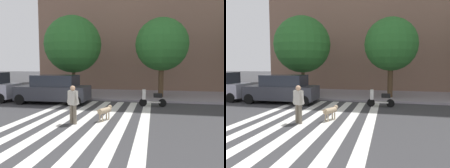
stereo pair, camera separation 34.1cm
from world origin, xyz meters
TOP-DOWN VIEW (x-y plane):
  - ground_plane at (0.00, 5.79)m, footprint 160.00×160.00m
  - sidewalk_far at (0.00, 14.57)m, footprint 80.00×6.00m
  - crosswalk_stripes at (0.06, 5.79)m, footprint 5.85×10.97m
  - parked_car_behind_first at (-3.35, 10.05)m, footprint 4.78×2.08m
  - parked_scooter at (3.09, 10.08)m, footprint 1.63×0.50m
  - street_tree_nearest at (-3.18, 13.11)m, footprint 4.47×4.47m
  - street_tree_middle at (3.66, 13.37)m, footprint 3.90×3.90m
  - pedestrian_dog_walker at (-0.20, 5.53)m, footprint 0.68×0.37m
  - dog_on_leash at (1.00, 6.38)m, footprint 0.56×1.04m

SIDE VIEW (x-z plane):
  - ground_plane at x=0.00m, z-range 0.00..0.00m
  - crosswalk_stripes at x=0.06m, z-range 0.00..0.01m
  - sidewalk_far at x=0.00m, z-range 0.00..0.15m
  - dog_on_leash at x=1.00m, z-range 0.12..0.77m
  - parked_scooter at x=3.09m, z-range -0.08..1.03m
  - parked_car_behind_first at x=-3.35m, z-range -0.02..1.85m
  - pedestrian_dog_walker at x=-0.20m, z-range 0.11..1.75m
  - street_tree_middle at x=3.66m, z-range 1.11..6.96m
  - street_tree_nearest at x=-3.18m, z-range 1.03..7.28m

